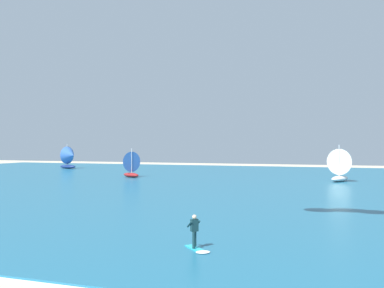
% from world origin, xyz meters
% --- Properties ---
extents(ocean, '(160.00, 90.00, 0.10)m').
position_xyz_m(ocean, '(0.00, 51.51, 0.05)').
color(ocean, '#1E607F').
rests_on(ocean, ground).
extents(kitesurfer, '(1.77, 1.80, 1.67)m').
position_xyz_m(kitesurfer, '(1.30, 13.00, 0.70)').
color(kitesurfer, '#26B2CC').
rests_on(kitesurfer, ocean).
extents(sailboat_mid_right, '(4.08, 3.68, 4.54)m').
position_xyz_m(sailboat_mid_right, '(-23.95, 54.78, 2.18)').
color(sailboat_mid_right, maroon).
rests_on(sailboat_mid_right, ocean).
extents(sailboat_far_left, '(4.07, 4.54, 5.11)m').
position_xyz_m(sailboat_far_left, '(7.86, 57.29, 2.44)').
color(sailboat_far_left, silver).
rests_on(sailboat_far_left, ocean).
extents(sailboat_leading, '(4.73, 4.13, 5.34)m').
position_xyz_m(sailboat_leading, '(-47.22, 72.39, 2.55)').
color(sailboat_leading, navy).
rests_on(sailboat_leading, ocean).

